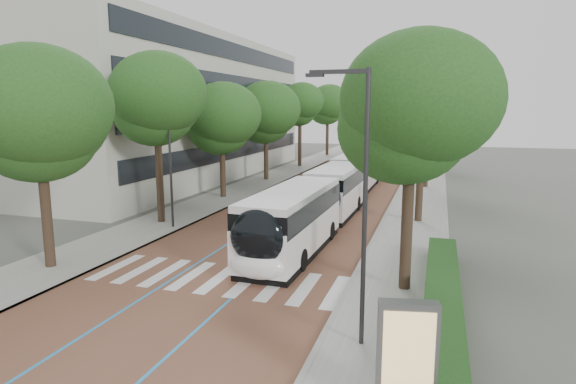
{
  "coord_description": "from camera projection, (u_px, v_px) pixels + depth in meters",
  "views": [
    {
      "loc": [
        8.72,
        -16.4,
        7.01
      ],
      "look_at": [
        0.75,
        8.97,
        2.4
      ],
      "focal_mm": 30.0,
      "sensor_mm": 36.0,
      "label": 1
    }
  ],
  "objects": [
    {
      "name": "kerb_left",
      "position": [
        315.0,
        167.0,
        58.43
      ],
      "size": [
        0.2,
        140.0,
        0.14
      ],
      "primitive_type": "cube",
      "color": "gray",
      "rests_on": "ground"
    },
    {
      "name": "road",
      "position": [
        361.0,
        169.0,
        56.78
      ],
      "size": [
        11.0,
        140.0,
        0.02
      ],
      "primitive_type": "cube",
      "color": "brown",
      "rests_on": "ground"
    },
    {
      "name": "bus_queued_0",
      "position": [
        357.0,
        172.0,
        41.58
      ],
      "size": [
        2.62,
        12.42,
        3.2
      ],
      "rotation": [
        0.0,
        0.0,
        -0.01
      ],
      "color": "white",
      "rests_on": "ground"
    },
    {
      "name": "sidewalk_right",
      "position": [
        427.0,
        171.0,
        54.56
      ],
      "size": [
        4.0,
        140.0,
        0.12
      ],
      "primitive_type": "cube",
      "color": "gray",
      "rests_on": "ground"
    },
    {
      "name": "lamp_post_left",
      "position": [
        170.0,
        159.0,
        27.81
      ],
      "size": [
        0.14,
        0.14,
        8.0
      ],
      "primitive_type": "cylinder",
      "color": "#29292B",
      "rests_on": "sidewalk_left"
    },
    {
      "name": "trees_right",
      "position": [
        426.0,
        115.0,
        34.58
      ],
      "size": [
        5.98,
        47.42,
        9.32
      ],
      "color": "black",
      "rests_on": "ground"
    },
    {
      "name": "streetlight_far",
      "position": [
        411.0,
        138.0,
        37.09
      ],
      "size": [
        1.82,
        0.2,
        8.0
      ],
      "color": "#29292B",
      "rests_on": "sidewalk_right"
    },
    {
      "name": "ad_panel",
      "position": [
        407.0,
        357.0,
        10.68
      ],
      "size": [
        1.37,
        0.62,
        2.75
      ],
      "rotation": [
        0.0,
        0.0,
        0.19
      ],
      "color": "#59595B",
      "rests_on": "sidewalk_right"
    },
    {
      "name": "lane_line_left",
      "position": [
        347.0,
        168.0,
        57.25
      ],
      "size": [
        0.12,
        126.0,
        0.01
      ],
      "primitive_type": "cube",
      "color": "#2785C7",
      "rests_on": "road"
    },
    {
      "name": "kerb_right",
      "position": [
        409.0,
        170.0,
        55.12
      ],
      "size": [
        0.2,
        140.0,
        0.14
      ],
      "primitive_type": "cube",
      "color": "gray",
      "rests_on": "ground"
    },
    {
      "name": "sidewalk_left",
      "position": [
        300.0,
        166.0,
        58.99
      ],
      "size": [
        4.0,
        140.0,
        0.12
      ],
      "primitive_type": "cube",
      "color": "gray",
      "rests_on": "ground"
    },
    {
      "name": "bus_queued_1",
      "position": [
        379.0,
        157.0,
        54.46
      ],
      "size": [
        2.6,
        12.41,
        3.2
      ],
      "rotation": [
        0.0,
        0.0,
        -0.0
      ],
      "color": "white",
      "rests_on": "ground"
    },
    {
      "name": "lead_bus",
      "position": [
        314.0,
        206.0,
        26.87
      ],
      "size": [
        2.87,
        18.44,
        3.2
      ],
      "rotation": [
        0.0,
        0.0,
        -0.02
      ],
      "color": "black",
      "rests_on": "ground"
    },
    {
      "name": "streetlight_near",
      "position": [
        359.0,
        187.0,
        13.59
      ],
      "size": [
        1.82,
        0.2,
        8.0
      ],
      "color": "#29292B",
      "rests_on": "sidewalk_right"
    },
    {
      "name": "trees_left",
      "position": [
        255.0,
        111.0,
        43.99
      ],
      "size": [
        6.33,
        61.11,
        10.01
      ],
      "color": "black",
      "rests_on": "ground"
    },
    {
      "name": "lane_line_right",
      "position": [
        374.0,
        169.0,
        56.31
      ],
      "size": [
        0.12,
        126.0,
        0.01
      ],
      "primitive_type": "cube",
      "color": "#2785C7",
      "rests_on": "road"
    },
    {
      "name": "bus_queued_3",
      "position": [
        396.0,
        142.0,
        79.28
      ],
      "size": [
        3.08,
        12.5,
        3.2
      ],
      "rotation": [
        0.0,
        0.0,
        0.05
      ],
      "color": "white",
      "rests_on": "ground"
    },
    {
      "name": "hedge",
      "position": [
        442.0,
        301.0,
        16.41
      ],
      "size": [
        1.2,
        14.0,
        0.8
      ],
      "primitive_type": "cube",
      "color": "#1B4718",
      "rests_on": "sidewalk_right"
    },
    {
      "name": "ground",
      "position": [
        203.0,
        287.0,
        19.19
      ],
      "size": [
        160.0,
        160.0,
        0.0
      ],
      "primitive_type": "plane",
      "color": "#51544C",
      "rests_on": "ground"
    },
    {
      "name": "office_building",
      "position": [
        158.0,
        109.0,
        50.06
      ],
      "size": [
        18.11,
        40.0,
        14.0
      ],
      "color": "#ADACA1",
      "rests_on": "ground"
    },
    {
      "name": "zebra_crossing",
      "position": [
        218.0,
        278.0,
        20.06
      ],
      "size": [
        10.55,
        3.6,
        0.01
      ],
      "color": "silver",
      "rests_on": "ground"
    },
    {
      "name": "bus_queued_2",
      "position": [
        384.0,
        148.0,
        66.87
      ],
      "size": [
        3.34,
        12.54,
        3.2
      ],
      "rotation": [
        0.0,
        0.0,
        0.07
      ],
      "color": "white",
      "rests_on": "ground"
    }
  ]
}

